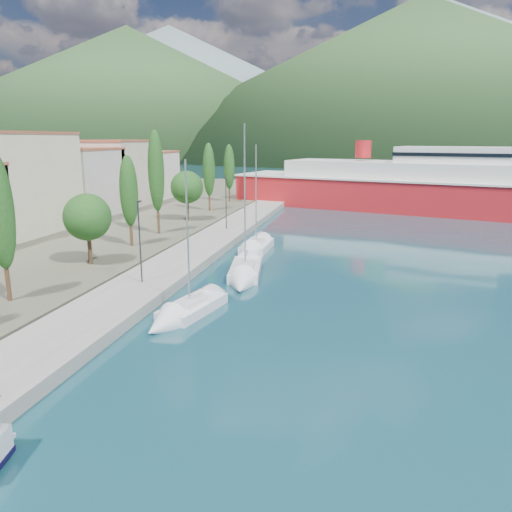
# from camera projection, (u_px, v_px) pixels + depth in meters

# --- Properties ---
(ground) EXTENTS (1400.00, 1400.00, 0.00)m
(ground) POSITION_uv_depth(u_px,v_px,m) (342.00, 180.00, 135.19)
(ground) COLOR #16414D
(quay) EXTENTS (5.00, 88.00, 0.80)m
(quay) POSITION_uv_depth(u_px,v_px,m) (192.00, 254.00, 47.82)
(quay) COLOR gray
(quay) RESTS_ON ground
(hills_far) EXTENTS (1480.00, 900.00, 180.00)m
(hills_far) POSITION_uv_depth(u_px,v_px,m) (494.00, 77.00, 560.91)
(hills_far) COLOR slate
(hills_far) RESTS_ON ground
(hills_near) EXTENTS (1010.00, 520.00, 115.00)m
(hills_near) POSITION_uv_depth(u_px,v_px,m) (510.00, 81.00, 342.44)
(hills_near) COLOR #2D4F27
(hills_near) RESTS_ON ground
(town_buildings) EXTENTS (9.20, 69.20, 11.30)m
(town_buildings) POSITION_uv_depth(u_px,v_px,m) (46.00, 185.00, 61.90)
(town_buildings) COLOR beige
(town_buildings) RESTS_ON land_strip
(tree_row) EXTENTS (4.24, 63.65, 11.49)m
(tree_row) POSITION_uv_depth(u_px,v_px,m) (149.00, 189.00, 53.50)
(tree_row) COLOR #47301E
(tree_row) RESTS_ON land_strip
(lamp_posts) EXTENTS (0.15, 45.26, 6.06)m
(lamp_posts) POSITION_uv_depth(u_px,v_px,m) (142.00, 238.00, 36.93)
(lamp_posts) COLOR #2D2D33
(lamp_posts) RESTS_ON quay
(sailboat_near) EXTENTS (3.88, 7.91, 10.92)m
(sailboat_near) POSITION_uv_depth(u_px,v_px,m) (177.00, 317.00, 31.50)
(sailboat_near) COLOR silver
(sailboat_near) RESTS_ON ground
(sailboat_mid) EXTENTS (3.92, 9.57, 13.38)m
(sailboat_mid) POSITION_uv_depth(u_px,v_px,m) (243.00, 278.00, 40.22)
(sailboat_mid) COLOR silver
(sailboat_mid) RESTS_ON ground
(sailboat_far) EXTENTS (2.57, 7.95, 11.67)m
(sailboat_far) POSITION_uv_depth(u_px,v_px,m) (253.00, 251.00, 49.67)
(sailboat_far) COLOR silver
(sailboat_far) RESTS_ON ground
(ferry) EXTENTS (58.89, 27.90, 11.48)m
(ferry) POSITION_uv_depth(u_px,v_px,m) (412.00, 188.00, 78.89)
(ferry) COLOR red
(ferry) RESTS_ON ground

